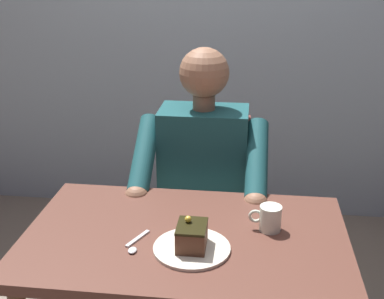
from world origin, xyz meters
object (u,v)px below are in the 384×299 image
(chair, at_px, (205,206))
(cake_slice, at_px, (192,236))
(dining_table, at_px, (185,262))
(seated_person, at_px, (201,194))
(coffee_cup, at_px, (270,218))
(dessert_spoon, at_px, (135,245))

(chair, height_order, cake_slice, chair)
(dining_table, distance_m, seated_person, 0.49)
(seated_person, relative_size, coffee_cup, 11.60)
(dining_table, relative_size, chair, 1.16)
(chair, bearing_deg, dining_table, 90.00)
(dining_table, distance_m, dessert_spoon, 0.20)
(chair, distance_m, cake_slice, 0.81)
(seated_person, height_order, cake_slice, seated_person)
(seated_person, xyz_separation_m, cake_slice, (-0.03, 0.58, 0.15))
(cake_slice, bearing_deg, dessert_spoon, 0.17)
(seated_person, height_order, coffee_cup, seated_person)
(dessert_spoon, bearing_deg, cake_slice, -179.83)
(cake_slice, bearing_deg, chair, -87.60)
(dining_table, distance_m, chair, 0.68)
(dining_table, relative_size, cake_slice, 9.41)
(seated_person, xyz_separation_m, dessert_spoon, (0.14, 0.58, 0.10))
(seated_person, xyz_separation_m, coffee_cup, (-0.26, 0.43, 0.14))
(dining_table, relative_size, coffee_cup, 9.70)
(chair, bearing_deg, coffee_cup, 113.59)
(dining_table, xyz_separation_m, seated_person, (0.00, -0.49, 0.00))
(seated_person, bearing_deg, cake_slice, 93.11)
(chair, xyz_separation_m, cake_slice, (-0.03, 0.75, 0.30))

